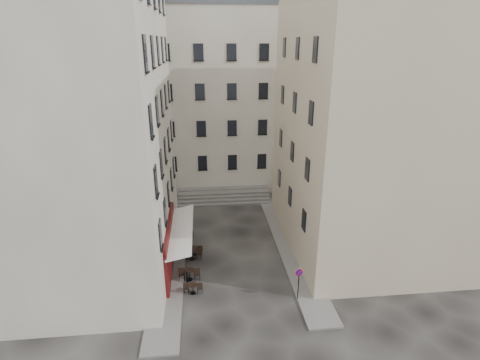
{
  "coord_description": "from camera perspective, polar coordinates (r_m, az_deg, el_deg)",
  "views": [
    {
      "loc": [
        -1.94,
        -21.85,
        14.96
      ],
      "look_at": [
        0.74,
        4.0,
        5.28
      ],
      "focal_mm": 28.0,
      "sensor_mm": 36.0,
      "label": 1
    }
  ],
  "objects": [
    {
      "name": "pedestrian",
      "position": [
        27.59,
        -7.83,
        -10.26
      ],
      "size": [
        0.75,
        0.53,
        1.93
      ],
      "primitive_type": "imported",
      "rotation": [
        0.0,
        0.0,
        3.25
      ],
      "color": "black",
      "rests_on": "ground"
    },
    {
      "name": "building_right",
      "position": [
        28.8,
        20.01,
        7.9
      ],
      "size": [
        12.2,
        14.2,
        18.6
      ],
      "color": "#C5B192",
      "rests_on": "ground"
    },
    {
      "name": "cafe_storefront",
      "position": [
        26.44,
        -10.42,
        -9.6
      ],
      "size": [
        1.74,
        7.3,
        3.5
      ],
      "color": "#420F09",
      "rests_on": "ground"
    },
    {
      "name": "building_back",
      "position": [
        41.25,
        -4.67,
        12.5
      ],
      "size": [
        18.2,
        10.2,
        18.6
      ],
      "color": "beige",
      "rests_on": "ground"
    },
    {
      "name": "bistro_table_e",
      "position": [
        30.33,
        -8.41,
        -8.3
      ],
      "size": [
        1.37,
        0.64,
        0.96
      ],
      "color": "black",
      "rests_on": "ground"
    },
    {
      "name": "sidewalk_right",
      "position": [
        29.68,
        7.56,
        -9.89
      ],
      "size": [
        2.0,
        18.0,
        0.12
      ],
      "primitive_type": "cube",
      "color": "slate",
      "rests_on": "ground"
    },
    {
      "name": "ground",
      "position": [
        26.55,
        -0.71,
        -13.86
      ],
      "size": [
        90.0,
        90.0,
        0.0
      ],
      "primitive_type": "plane",
      "color": "black",
      "rests_on": "ground"
    },
    {
      "name": "sidewalk_left",
      "position": [
        29.95,
        -10.17,
        -9.76
      ],
      "size": [
        2.0,
        22.0,
        0.12
      ],
      "primitive_type": "cube",
      "color": "slate",
      "rests_on": "ground"
    },
    {
      "name": "bollard_near",
      "position": [
        25.39,
        -8.07,
        -14.44
      ],
      "size": [
        0.12,
        0.12,
        0.98
      ],
      "color": "black",
      "rests_on": "ground"
    },
    {
      "name": "bollard_far",
      "position": [
        31.4,
        -7.7,
        -7.14
      ],
      "size": [
        0.12,
        0.12,
        0.98
      ],
      "color": "black",
      "rests_on": "ground"
    },
    {
      "name": "bistro_table_d",
      "position": [
        28.42,
        -6.89,
        -10.52
      ],
      "size": [
        1.14,
        0.53,
        0.8
      ],
      "color": "black",
      "rests_on": "ground"
    },
    {
      "name": "no_parking_sign",
      "position": [
        23.48,
        8.96,
        -14.54
      ],
      "size": [
        0.51,
        0.15,
        2.25
      ],
      "rotation": [
        0.0,
        0.0,
        0.21
      ],
      "color": "black",
      "rests_on": "ground"
    },
    {
      "name": "bollard_mid",
      "position": [
        28.34,
        -7.86,
        -10.4
      ],
      "size": [
        0.12,
        0.12,
        0.98
      ],
      "color": "black",
      "rests_on": "ground"
    },
    {
      "name": "bistro_table_b",
      "position": [
        25.73,
        -7.72,
        -13.93
      ],
      "size": [
        1.43,
        0.67,
        1.0
      ],
      "color": "black",
      "rests_on": "ground"
    },
    {
      "name": "bistro_table_c",
      "position": [
        27.86,
        -7.32,
        -11.0
      ],
      "size": [
        1.42,
        0.67,
        1.0
      ],
      "color": "black",
      "rests_on": "ground"
    },
    {
      "name": "bistro_table_a",
      "position": [
        24.59,
        -7.18,
        -15.97
      ],
      "size": [
        1.2,
        0.56,
        0.85
      ],
      "color": "black",
      "rests_on": "ground"
    },
    {
      "name": "building_left",
      "position": [
        26.69,
        -24.81,
        8.54
      ],
      "size": [
        12.2,
        16.2,
        20.6
      ],
      "color": "beige",
      "rests_on": "ground"
    },
    {
      "name": "stone_steps",
      "position": [
        37.43,
        -2.48,
        -2.48
      ],
      "size": [
        9.0,
        3.15,
        0.8
      ],
      "color": "#605E5B",
      "rests_on": "ground"
    }
  ]
}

